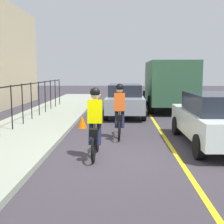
{
  "coord_description": "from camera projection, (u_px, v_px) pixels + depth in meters",
  "views": [
    {
      "loc": [
        -7.7,
        -0.13,
        2.21
      ],
      "look_at": [
        1.27,
        0.16,
        1.0
      ],
      "focal_mm": 47.92,
      "sensor_mm": 36.0,
      "label": 1
    }
  ],
  "objects": [
    {
      "name": "lane_line_centre",
      "position": [
        177.0,
        156.0,
        7.88
      ],
      "size": [
        36.0,
        0.12,
        0.01
      ],
      "primitive_type": "cube",
      "color": "yellow",
      "rests_on": "ground"
    },
    {
      "name": "traffic_cone_near",
      "position": [
        82.0,
        122.0,
        11.78
      ],
      "size": [
        0.36,
        0.36,
        0.49
      ],
      "primitive_type": "cone",
      "color": "#F06303",
      "rests_on": "ground"
    },
    {
      "name": "parked_sedan_rear",
      "position": [
        125.0,
        100.0,
        15.01
      ],
      "size": [
        4.42,
        1.96,
        1.58
      ],
      "rotation": [
        0.0,
        0.0,
        3.13
      ],
      "color": "#8D979F",
      "rests_on": "ground"
    },
    {
      "name": "box_truck_background",
      "position": [
        168.0,
        83.0,
        17.42
      ],
      "size": [
        6.73,
        2.59,
        2.78
      ],
      "rotation": [
        0.0,
        0.0,
        -0.01
      ],
      "color": "#315E3F",
      "rests_on": "ground"
    },
    {
      "name": "cyclist_lead",
      "position": [
        120.0,
        111.0,
        9.95
      ],
      "size": [
        1.71,
        0.36,
        1.83
      ],
      "rotation": [
        0.0,
        0.0,
        -0.01
      ],
      "color": "black",
      "rests_on": "ground"
    },
    {
      "name": "ground_plane",
      "position": [
        116.0,
        156.0,
        7.93
      ],
      "size": [
        80.0,
        80.0,
        0.0
      ],
      "primitive_type": "plane",
      "color": "#373239"
    },
    {
      "name": "cyclist_follow",
      "position": [
        95.0,
        123.0,
        7.63
      ],
      "size": [
        1.71,
        0.36,
        1.83
      ],
      "rotation": [
        0.0,
        0.0,
        -0.01
      ],
      "color": "black",
      "rests_on": "ground"
    },
    {
      "name": "patrol_sedan",
      "position": [
        215.0,
        118.0,
        8.93
      ],
      "size": [
        4.42,
        1.96,
        1.58
      ],
      "rotation": [
        0.0,
        0.0,
        0.01
      ],
      "color": "white",
      "rests_on": "ground"
    }
  ]
}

